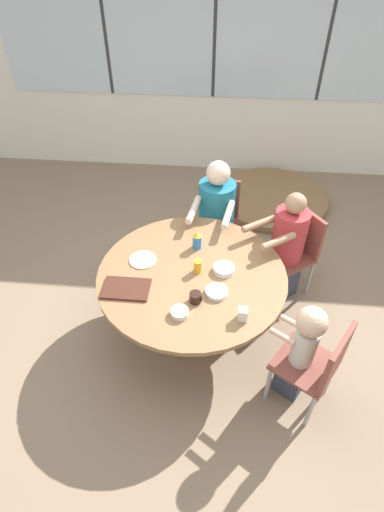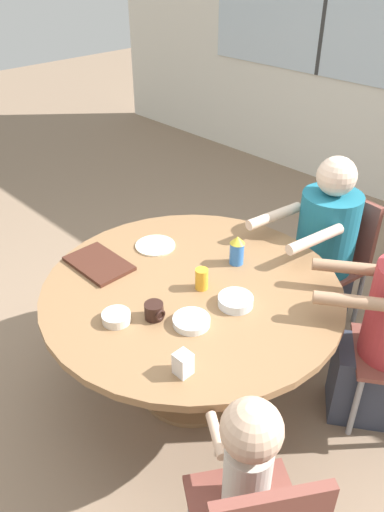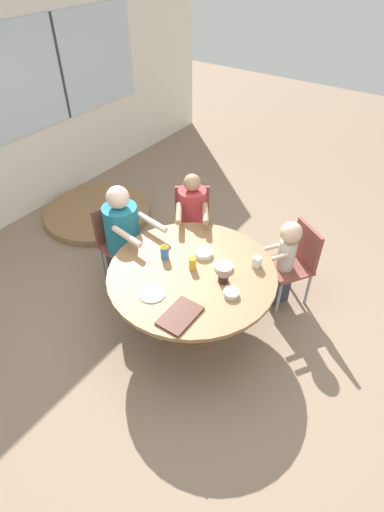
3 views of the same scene
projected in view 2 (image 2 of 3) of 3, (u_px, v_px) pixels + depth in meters
The scene contains 15 objects.
ground_plane at pixel (192, 385), 2.86m from camera, with size 16.00×16.00×0.00m, color #8C725B.
dining_table at pixel (192, 306), 2.54m from camera, with size 1.49×1.49×0.70m.
chair_for_woman_green_shirt at pixel (337, 250), 3.12m from camera, with size 0.46×0.46×0.85m.
person_woman_green_shirt at pixel (319, 258), 3.04m from camera, with size 0.44×0.69×1.15m.
person_man_blue_shirt at pixel (384, 341), 2.43m from camera, with size 0.61×0.55×1.12m.
person_toddler at pixel (244, 488), 1.78m from camera, with size 0.35×0.31×0.96m.
food_tray_dark at pixel (99, 263), 2.63m from camera, with size 0.35×0.23×0.02m.
coffee_mug at pixel (154, 311), 2.25m from camera, with size 0.09×0.09×0.08m.
sippy_cup at pixel (237, 250), 2.60m from camera, with size 0.08×0.08×0.16m.
juice_glass at pixel (202, 279), 2.43m from camera, with size 0.06×0.06×0.11m.
milk_carton_small at pixel (183, 364), 1.96m from camera, with size 0.06×0.06×0.10m.
bowl_white_shallow at pixel (116, 317), 2.24m from camera, with size 0.13×0.13×0.04m.
bowl_cereal at pixel (191, 321), 2.23m from camera, with size 0.17×0.17×0.03m.
bowl_fruit at pixel (236, 301), 2.34m from camera, with size 0.17×0.17×0.05m.
plate_tortillas at pixel (155, 246), 2.79m from camera, with size 0.22×0.22×0.01m.
Camera 2 is at (1.43, -1.39, 2.18)m, focal length 35.00 mm.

